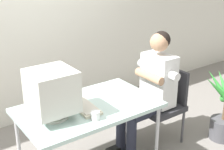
{
  "coord_description": "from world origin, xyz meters",
  "views": [
    {
      "loc": [
        -1.37,
        -2.28,
        2.06
      ],
      "look_at": [
        0.28,
        0.0,
        0.97
      ],
      "focal_mm": 50.03,
      "sensor_mm": 36.0,
      "label": 1
    }
  ],
  "objects_px": {
    "office_chair": "(163,101)",
    "person_seated": "(151,87)",
    "desk": "(89,110)",
    "desk_mug": "(95,115)",
    "crt_monitor": "(52,91)",
    "keyboard": "(84,107)"
  },
  "relations": [
    {
      "from": "office_chair",
      "to": "person_seated",
      "type": "relative_size",
      "value": 0.65
    },
    {
      "from": "desk",
      "to": "desk_mug",
      "type": "relative_size",
      "value": 14.83
    },
    {
      "from": "crt_monitor",
      "to": "keyboard",
      "type": "bearing_deg",
      "value": -0.57
    },
    {
      "from": "keyboard",
      "to": "office_chair",
      "type": "xyz_separation_m",
      "value": [
        1.04,
        0.01,
        -0.24
      ]
    },
    {
      "from": "desk",
      "to": "crt_monitor",
      "type": "distance_m",
      "value": 0.47
    },
    {
      "from": "crt_monitor",
      "to": "desk_mug",
      "type": "xyz_separation_m",
      "value": [
        0.27,
        -0.24,
        -0.21
      ]
    },
    {
      "from": "office_chair",
      "to": "desk_mug",
      "type": "xyz_separation_m",
      "value": [
        -1.08,
        -0.25,
        0.27
      ]
    },
    {
      "from": "desk",
      "to": "keyboard",
      "type": "distance_m",
      "value": 0.09
    },
    {
      "from": "office_chair",
      "to": "keyboard",
      "type": "bearing_deg",
      "value": -179.61
    },
    {
      "from": "office_chair",
      "to": "desk_mug",
      "type": "bearing_deg",
      "value": -167.02
    },
    {
      "from": "desk",
      "to": "desk_mug",
      "type": "bearing_deg",
      "value": -109.22
    },
    {
      "from": "keyboard",
      "to": "person_seated",
      "type": "bearing_deg",
      "value": 0.48
    },
    {
      "from": "desk",
      "to": "desk_mug",
      "type": "xyz_separation_m",
      "value": [
        -0.09,
        -0.26,
        0.09
      ]
    },
    {
      "from": "crt_monitor",
      "to": "desk_mug",
      "type": "relative_size",
      "value": 4.96
    },
    {
      "from": "keyboard",
      "to": "desk_mug",
      "type": "distance_m",
      "value": 0.24
    },
    {
      "from": "desk",
      "to": "crt_monitor",
      "type": "relative_size",
      "value": 2.99
    },
    {
      "from": "desk",
      "to": "keyboard",
      "type": "bearing_deg",
      "value": -162.79
    },
    {
      "from": "desk",
      "to": "person_seated",
      "type": "relative_size",
      "value": 1.0
    },
    {
      "from": "keyboard",
      "to": "office_chair",
      "type": "height_order",
      "value": "office_chair"
    },
    {
      "from": "desk",
      "to": "office_chair",
      "type": "distance_m",
      "value": 1.0
    },
    {
      "from": "crt_monitor",
      "to": "office_chair",
      "type": "distance_m",
      "value": 1.43
    },
    {
      "from": "office_chair",
      "to": "desk",
      "type": "bearing_deg",
      "value": 179.39
    }
  ]
}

